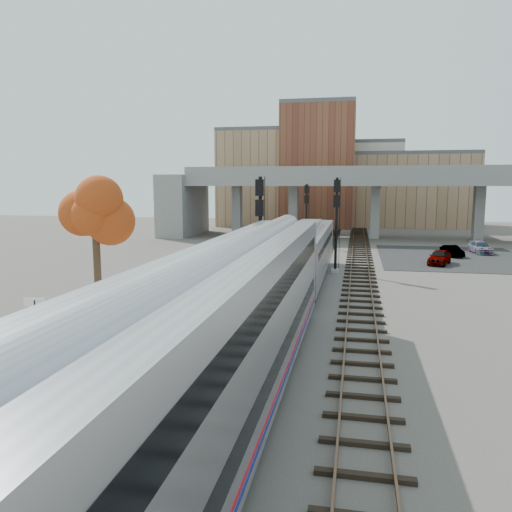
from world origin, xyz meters
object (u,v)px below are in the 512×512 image
at_px(car_a, 439,257).
at_px(locomotive, 306,251).
at_px(signal_mast_mid, 336,225).
at_px(car_c, 480,247).
at_px(signal_mast_near, 260,239).
at_px(car_b, 452,251).
at_px(signal_mast_far, 306,215).
at_px(tree, 95,213).
at_px(coach, 232,330).

bearing_deg(car_a, locomotive, -118.42).
bearing_deg(signal_mast_mid, locomotive, -116.22).
distance_m(locomotive, car_c, 25.00).
distance_m(signal_mast_near, signal_mast_mid, 12.12).
distance_m(signal_mast_near, car_b, 27.67).
distance_m(signal_mast_mid, signal_mast_far, 17.18).
relative_size(signal_mast_far, car_b, 2.18).
bearing_deg(car_b, signal_mast_far, 145.50).
relative_size(signal_mast_near, car_a, 1.96).
bearing_deg(car_b, locomotive, -145.74).
bearing_deg(tree, coach, -47.58).
relative_size(signal_mast_near, car_b, 2.30).
xyz_separation_m(car_a, car_b, (2.05, 5.50, -0.12)).
height_order(coach, car_a, coach).
height_order(signal_mast_near, signal_mast_mid, signal_mast_mid).
bearing_deg(signal_mast_far, signal_mast_near, -90.00).
bearing_deg(car_c, car_b, -142.18).
distance_m(coach, car_b, 40.39).
relative_size(locomotive, tree, 2.55).
distance_m(locomotive, car_a, 15.01).
xyz_separation_m(tree, car_a, (22.51, 20.10, -4.84)).
xyz_separation_m(signal_mast_near, signal_mast_mid, (4.10, 11.41, 0.05)).
distance_m(signal_mast_mid, tree, 19.58).
height_order(tree, car_c, tree).
bearing_deg(tree, signal_mast_far, 73.10).
relative_size(locomotive, signal_mast_near, 2.48).
relative_size(signal_mast_near, car_c, 1.86).
height_order(car_b, car_c, car_c).
distance_m(locomotive, signal_mast_far, 20.89).
xyz_separation_m(locomotive, coach, (-0.00, -22.61, 0.52)).
bearing_deg(car_c, signal_mast_mid, -140.41).
height_order(locomotive, signal_mast_far, signal_mast_far).
bearing_deg(signal_mast_far, locomotive, -84.22).
bearing_deg(car_a, signal_mast_far, 160.20).
distance_m(locomotive, signal_mast_mid, 4.83).
bearing_deg(signal_mast_far, coach, -87.23).
distance_m(coach, signal_mast_far, 43.40).
height_order(locomotive, signal_mast_near, signal_mast_near).
height_order(signal_mast_near, car_b, signal_mast_near).
bearing_deg(locomotive, car_b, 49.87).
bearing_deg(car_b, signal_mast_mid, -149.65).
distance_m(locomotive, coach, 22.61).
distance_m(signal_mast_near, signal_mast_far, 28.09).
bearing_deg(car_b, car_a, -126.01).
height_order(signal_mast_near, signal_mast_far, signal_mast_near).
xyz_separation_m(locomotive, tree, (-11.46, -10.07, 3.27)).
relative_size(signal_mast_mid, car_a, 1.98).
height_order(coach, car_b, coach).
distance_m(coach, car_c, 44.56).
height_order(locomotive, car_a, locomotive).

